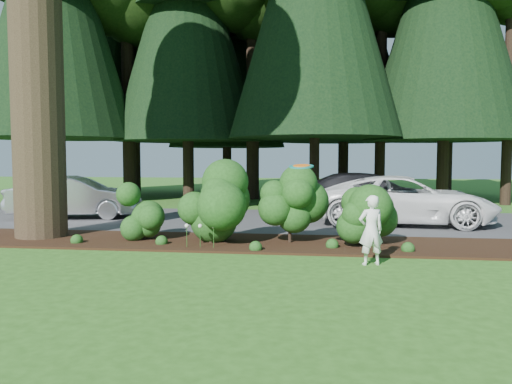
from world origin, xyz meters
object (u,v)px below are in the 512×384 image
at_px(child, 371,230).
at_px(frisbee, 301,166).
at_px(car_silver_wagon, 75,197).
at_px(car_white_suv, 405,200).
at_px(car_dark_suv, 369,194).

height_order(child, frisbee, frisbee).
xyz_separation_m(car_silver_wagon, frisbee, (7.60, -5.68, 1.13)).
bearing_deg(frisbee, car_silver_wagon, 143.21).
relative_size(car_silver_wagon, car_white_suv, 0.80).
relative_size(car_silver_wagon, child, 3.16).
bearing_deg(child, car_dark_suv, -112.48).
xyz_separation_m(car_silver_wagon, car_dark_suv, (9.58, 1.96, 0.04)).
bearing_deg(car_dark_suv, frisbee, 170.92).
distance_m(car_silver_wagon, car_white_suv, 10.43).
distance_m(car_silver_wagon, frisbee, 9.56).
height_order(car_silver_wagon, child, car_silver_wagon).
bearing_deg(child, car_silver_wagon, -50.95).
height_order(car_white_suv, child, car_white_suv).
height_order(car_dark_suv, frisbee, frisbee).
distance_m(car_white_suv, child, 5.88).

